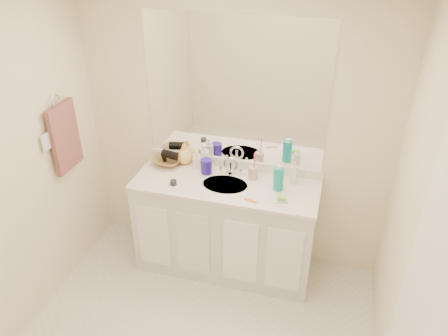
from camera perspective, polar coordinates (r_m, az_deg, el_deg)
name	(u,v)px	position (r m, az deg, el deg)	size (l,w,h in m)	color
ceiling	(165,12)	(2.07, -7.71, 19.50)	(2.60, 2.60, 0.02)	white
wall_back	(234,133)	(3.63, 1.38, 4.55)	(2.60, 0.02, 2.40)	#F9E9C3
wall_right	(417,270)	(2.50, 23.90, -12.04)	(0.02, 2.60, 2.40)	#F9E9C3
vanity_cabinet	(226,227)	(3.82, 0.20, -7.76)	(1.50, 0.55, 0.85)	silver
countertop	(226,185)	(3.56, 0.22, -2.18)	(1.52, 0.57, 0.03)	white
backsplash	(234,163)	(3.75, 1.27, 0.59)	(1.52, 0.03, 0.08)	silver
sink_basin	(225,186)	(3.54, 0.13, -2.30)	(0.37, 0.37, 0.02)	silver
faucet	(231,168)	(3.66, 0.88, 0.05)	(0.02, 0.02, 0.11)	silver
mirror	(235,92)	(3.48, 1.43, 9.84)	(1.48, 0.01, 1.20)	white
blue_mug	(206,166)	(3.66, -2.31, 0.21)	(0.09, 0.09, 0.13)	#261699
tan_cup	(253,173)	(3.60, 3.80, -0.63)	(0.08, 0.08, 0.10)	#CEAB91
toothbrush	(255,163)	(3.55, 4.01, 0.70)	(0.01, 0.01, 0.19)	#FF4383
mouthwash_bottle	(278,179)	(3.45, 7.12, -1.40)	(0.08, 0.08, 0.19)	#0C9998
clear_pump_bottle	(293,175)	(3.56, 9.04, -0.85)	(0.06, 0.06, 0.15)	white
soap_dish	(282,200)	(3.37, 7.54, -4.18)	(0.09, 0.07, 0.01)	silver
green_soap	(282,198)	(3.36, 7.56, -3.91)	(0.07, 0.05, 0.02)	#7EE036
orange_comb	(251,201)	(3.34, 3.48, -4.30)	(0.11, 0.02, 0.00)	orange
dark_jar	(173,183)	(3.55, -6.63, -1.90)	(0.05, 0.05, 0.04)	black
soap_bottle_white	(205,156)	(3.72, -2.48, 1.58)	(0.08, 0.08, 0.22)	white
soap_bottle_cream	(197,160)	(3.74, -3.56, 1.08)	(0.07, 0.07, 0.15)	#F8F4CA
soap_bottle_yellow	(184,154)	(3.81, -5.18, 1.88)	(0.14, 0.14, 0.18)	#FAC061
wicker_basket	(168,160)	(3.84, -7.28, 1.02)	(0.27, 0.27, 0.07)	olive
hair_dryer	(170,155)	(3.81, -7.05, 1.73)	(0.07, 0.07, 0.14)	black
towel_ring	(55,101)	(3.57, -21.17, 8.14)	(0.11, 0.11, 0.01)	silver
hand_towel	(65,137)	(3.68, -20.06, 3.82)	(0.04, 0.32, 0.55)	brown
switch_plate	(46,142)	(3.53, -22.24, 3.14)	(0.01, 0.09, 0.13)	white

